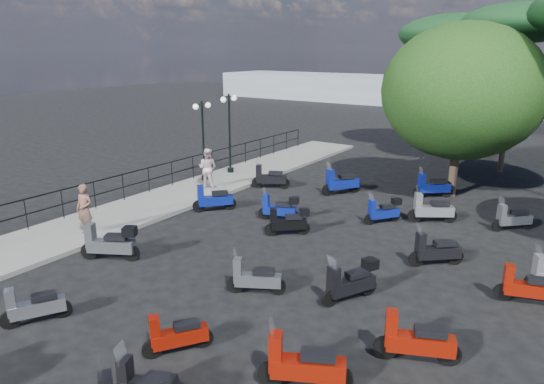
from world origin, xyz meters
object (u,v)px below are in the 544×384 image
Objects in this scene: scooter_13 at (383,211)px; broadleaf_tree at (462,92)px; scooter_4 at (270,178)px; lamp_post_1 at (203,136)px; scooter_12 at (176,336)px; scooter_7 at (255,278)px; pedestrian_far at (208,168)px; scooter_9 at (341,183)px; woman at (85,209)px; scooter_26 at (512,219)px; scooter_16 at (303,365)px; pine_2 at (457,34)px; pine_0 at (520,24)px; scooter_19 at (435,251)px; lamp_post_2 at (229,128)px; scooter_2 at (213,199)px; scooter_17 at (416,341)px; scooter_14 at (432,187)px; scooter_20 at (432,210)px; scooter_3 at (279,208)px; scooter_25 at (530,287)px; scooter_0 at (34,307)px; scooter_1 at (110,243)px; scooter_18 at (351,282)px.

broadleaf_tree is (1.13, 4.93, 3.99)m from scooter_13.
lamp_post_1 is at bearing 80.84° from scooter_4.
scooter_12 is at bearing -96.42° from broadleaf_tree.
broadleaf_tree is at bearing -37.66° from scooter_7.
pedestrian_far is 5.92m from scooter_9.
woman is 14.64m from scooter_26.
scooter_16 reaches higher than scooter_13.
pine_2 reaches higher than broadleaf_tree.
lamp_post_1 is at bearing -137.56° from pine_0.
scooter_12 is 15.47m from broadleaf_tree.
pine_2 reaches higher than scooter_7.
scooter_19 is at bearing -66.49° from scooter_7.
scooter_26 is (4.00, 1.83, -0.01)m from scooter_13.
lamp_post_2 is 3.02× the size of scooter_12.
scooter_2 is at bearing 153.26° from scooter_4.
scooter_17 reaches higher than scooter_2.
scooter_20 is at bearing 156.74° from scooter_14.
pedestrian_far is 1.09× the size of scooter_9.
pedestrian_far reaches higher than scooter_9.
pine_0 is at bearing -53.00° from scooter_14.
woman is 7.74m from scooter_12.
scooter_20 reaches higher than scooter_13.
scooter_3 is at bearing 108.45° from scooter_14.
scooter_12 is at bearing 136.18° from scooter_14.
scooter_13 is (6.01, -1.43, -0.04)m from scooter_4.
scooter_25 is at bearing -16.47° from lamp_post_1.
scooter_16 is 6.60m from scooter_25.
pine_0 is at bearing -76.60° from scooter_0.
lamp_post_1 reaches higher than scooter_1.
scooter_3 is 5.62m from scooter_7.
scooter_7 is (7.41, -6.54, -0.60)m from pedestrian_far.
scooter_0 is at bearing 122.44° from scooter_20.
pine_2 is at bearing -38.41° from scooter_1.
scooter_7 reaches higher than scooter_12.
scooter_2 is 0.19× the size of broadleaf_tree.
scooter_12 is 0.83× the size of scooter_18.
scooter_7 is at bearing 120.66° from scooter_13.
scooter_19 is at bearing -140.58° from scooter_2.
woman is (1.39, -7.42, -1.26)m from lamp_post_1.
pine_2 is at bearing 61.88° from woman.
scooter_1 is at bearing 41.37° from scooter_18.
scooter_16 is (2.74, 0.54, 0.08)m from scooter_12.
lamp_post_1 is at bearing -3.29° from scooter_2.
scooter_2 reaches higher than scooter_3.
scooter_17 is 1.24× the size of scooter_19.
scooter_12 is (3.53, 1.03, -0.01)m from scooter_0.
scooter_20 is at bearing -114.55° from scooter_2.
scooter_25 is (11.23, -4.93, -0.01)m from scooter_4.
scooter_4 is at bearing 66.55° from woman.
scooter_7 is (2.56, -5.00, -0.04)m from scooter_3.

